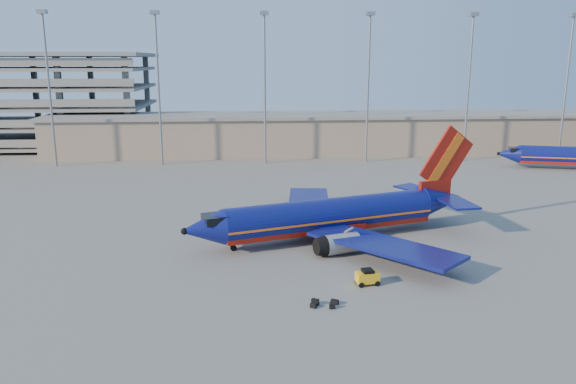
{
  "coord_description": "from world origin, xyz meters",
  "views": [
    {
      "loc": [
        -9.03,
        -62.73,
        19.7
      ],
      "look_at": [
        -3.83,
        3.93,
        4.0
      ],
      "focal_mm": 35.0,
      "sensor_mm": 36.0,
      "label": 1
    }
  ],
  "objects": [
    {
      "name": "ground",
      "position": [
        0.0,
        0.0,
        0.0
      ],
      "size": [
        220.0,
        220.0,
        0.0
      ],
      "primitive_type": "plane",
      "color": "slate",
      "rests_on": "ground"
    },
    {
      "name": "terminal_building",
      "position": [
        10.0,
        58.0,
        4.32
      ],
      "size": [
        122.0,
        16.0,
        8.5
      ],
      "color": "gray",
      "rests_on": "ground"
    },
    {
      "name": "parking_garage",
      "position": [
        -62.0,
        74.05,
        11.73
      ],
      "size": [
        62.0,
        32.0,
        21.4
      ],
      "color": "slate",
      "rests_on": "ground"
    },
    {
      "name": "light_mast_row",
      "position": [
        5.0,
        46.0,
        17.55
      ],
      "size": [
        101.6,
        1.6,
        28.65
      ],
      "color": "gray",
      "rests_on": "ground"
    },
    {
      "name": "aircraft_main",
      "position": [
        1.16,
        -2.23,
        2.61
      ],
      "size": [
        34.93,
        33.05,
        12.21
      ],
      "rotation": [
        0.0,
        0.0,
        0.31
      ],
      "color": "navy",
      "rests_on": "ground"
    },
    {
      "name": "baggage_tug",
      "position": [
        1.78,
        -16.11,
        0.76
      ],
      "size": [
        2.19,
        1.52,
        1.46
      ],
      "rotation": [
        0.0,
        0.0,
        0.16
      ],
      "color": "yellow",
      "rests_on": "ground"
    },
    {
      "name": "luggage_pile",
      "position": [
        -2.77,
        -20.29,
        0.22
      ],
      "size": [
        2.5,
        1.3,
        0.51
      ],
      "color": "black",
      "rests_on": "ground"
    }
  ]
}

